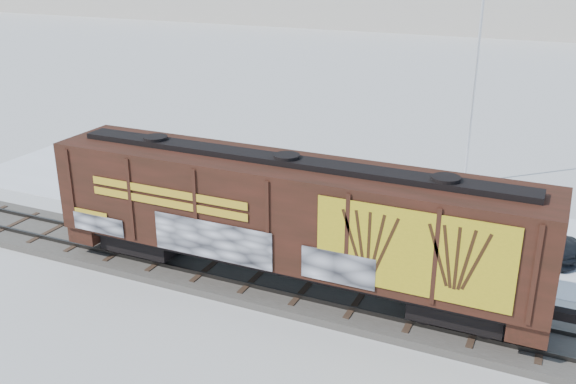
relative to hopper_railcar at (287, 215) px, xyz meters
The scene contains 8 objects.
ground 3.29m from the hopper_railcar, behind, with size 500.00×500.00×0.00m, color white.
rail_track 3.15m from the hopper_railcar, behind, with size 50.00×3.40×0.43m.
parking_strip 8.19m from the hopper_railcar, 99.60° to the left, with size 40.00×8.00×0.03m, color white.
hopper_railcar is the anchor object (origin of this frame).
flagpole 15.03m from the hopper_railcar, 74.83° to the left, with size 2.30×0.90×12.18m.
car_silver 9.80m from the hopper_railcar, 123.08° to the left, with size 1.93×4.80×1.64m, color silver.
car_white 9.46m from the hopper_railcar, 130.08° to the left, with size 1.53×4.39×1.45m, color silver.
car_dark 10.59m from the hopper_railcar, 44.25° to the left, with size 2.06×5.06×1.47m, color black.
Camera 1 is at (9.88, -18.73, 11.76)m, focal length 40.00 mm.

